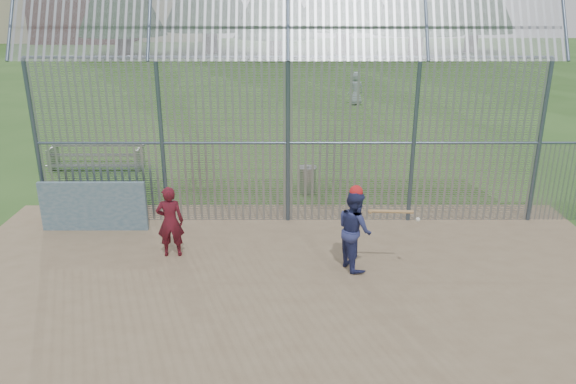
{
  "coord_description": "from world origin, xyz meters",
  "views": [
    {
      "loc": [
        -0.02,
        -9.45,
        5.44
      ],
      "look_at": [
        0.0,
        2.0,
        1.3
      ],
      "focal_mm": 35.0,
      "sensor_mm": 36.0,
      "label": 1
    }
  ],
  "objects_px": {
    "trash_can": "(307,179)",
    "bleacher": "(97,156)",
    "dugout_wall": "(93,206)",
    "onlooker": "(170,222)",
    "batter": "(355,230)"
  },
  "relations": [
    {
      "from": "dugout_wall",
      "to": "onlooker",
      "type": "distance_m",
      "value": 2.51
    },
    {
      "from": "dugout_wall",
      "to": "bleacher",
      "type": "height_order",
      "value": "dugout_wall"
    },
    {
      "from": "trash_can",
      "to": "bleacher",
      "type": "height_order",
      "value": "trash_can"
    },
    {
      "from": "trash_can",
      "to": "bleacher",
      "type": "bearing_deg",
      "value": 161.32
    },
    {
      "from": "onlooker",
      "to": "bleacher",
      "type": "relative_size",
      "value": 0.52
    },
    {
      "from": "onlooker",
      "to": "bleacher",
      "type": "xyz_separation_m",
      "value": [
        -3.63,
        6.34,
        -0.39
      ]
    },
    {
      "from": "dugout_wall",
      "to": "trash_can",
      "type": "xyz_separation_m",
      "value": [
        5.14,
        2.71,
        -0.24
      ]
    },
    {
      "from": "batter",
      "to": "bleacher",
      "type": "distance_m",
      "value": 10.18
    },
    {
      "from": "dugout_wall",
      "to": "batter",
      "type": "height_order",
      "value": "batter"
    },
    {
      "from": "batter",
      "to": "trash_can",
      "type": "bearing_deg",
      "value": -11.04
    },
    {
      "from": "dugout_wall",
      "to": "bleacher",
      "type": "relative_size",
      "value": 0.83
    },
    {
      "from": "onlooker",
      "to": "trash_can",
      "type": "xyz_separation_m",
      "value": [
        3.05,
        4.08,
        -0.42
      ]
    },
    {
      "from": "dugout_wall",
      "to": "batter",
      "type": "relative_size",
      "value": 1.5
    },
    {
      "from": "onlooker",
      "to": "trash_can",
      "type": "bearing_deg",
      "value": -132.18
    },
    {
      "from": "onlooker",
      "to": "batter",
      "type": "bearing_deg",
      "value": 166.52
    }
  ]
}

